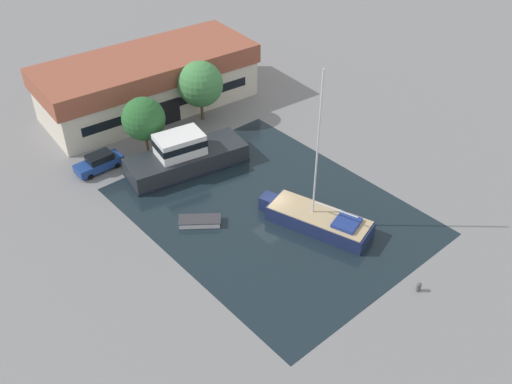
{
  "coord_description": "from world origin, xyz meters",
  "views": [
    {
      "loc": [
        -27.35,
        -29.22,
        32.38
      ],
      "look_at": [
        0.0,
        1.98,
        1.0
      ],
      "focal_mm": 40.0,
      "sensor_mm": 36.0,
      "label": 1
    }
  ],
  "objects_px": {
    "quay_tree_by_water": "(200,84)",
    "small_dinghy": "(200,221)",
    "quay_tree_near_building": "(143,119)",
    "parked_car": "(99,162)",
    "warehouse_building": "(148,82)",
    "motor_cruiser": "(185,156)",
    "sailboat_moored": "(317,219)"
  },
  "relations": [
    {
      "from": "small_dinghy",
      "to": "quay_tree_near_building",
      "type": "bearing_deg",
      "value": -153.04
    },
    {
      "from": "quay_tree_by_water",
      "to": "motor_cruiser",
      "type": "bearing_deg",
      "value": -136.6
    },
    {
      "from": "quay_tree_near_building",
      "to": "parked_car",
      "type": "height_order",
      "value": "quay_tree_near_building"
    },
    {
      "from": "warehouse_building",
      "to": "motor_cruiser",
      "type": "xyz_separation_m",
      "value": [
        -4.42,
        -13.12,
        -1.75
      ]
    },
    {
      "from": "quay_tree_by_water",
      "to": "small_dinghy",
      "type": "height_order",
      "value": "quay_tree_by_water"
    },
    {
      "from": "motor_cruiser",
      "to": "quay_tree_by_water",
      "type": "bearing_deg",
      "value": -35.75
    },
    {
      "from": "motor_cruiser",
      "to": "parked_car",
      "type": "bearing_deg",
      "value": 61.33
    },
    {
      "from": "parked_car",
      "to": "sailboat_moored",
      "type": "distance_m",
      "value": 22.51
    },
    {
      "from": "motor_cruiser",
      "to": "small_dinghy",
      "type": "height_order",
      "value": "motor_cruiser"
    },
    {
      "from": "quay_tree_near_building",
      "to": "motor_cruiser",
      "type": "bearing_deg",
      "value": -71.19
    },
    {
      "from": "quay_tree_near_building",
      "to": "motor_cruiser",
      "type": "height_order",
      "value": "quay_tree_near_building"
    },
    {
      "from": "parked_car",
      "to": "motor_cruiser",
      "type": "relative_size",
      "value": 0.37
    },
    {
      "from": "parked_car",
      "to": "small_dinghy",
      "type": "relative_size",
      "value": 1.24
    },
    {
      "from": "warehouse_building",
      "to": "small_dinghy",
      "type": "xyz_separation_m",
      "value": [
        -8.52,
        -20.93,
        -2.9
      ]
    },
    {
      "from": "quay_tree_by_water",
      "to": "sailboat_moored",
      "type": "xyz_separation_m",
      "value": [
        -3.77,
        -21.55,
        -3.57
      ]
    },
    {
      "from": "quay_tree_by_water",
      "to": "motor_cruiser",
      "type": "height_order",
      "value": "quay_tree_by_water"
    },
    {
      "from": "quay_tree_by_water",
      "to": "sailboat_moored",
      "type": "height_order",
      "value": "sailboat_moored"
    },
    {
      "from": "quay_tree_by_water",
      "to": "small_dinghy",
      "type": "xyz_separation_m",
      "value": [
        -11.22,
        -14.55,
        -4.09
      ]
    },
    {
      "from": "motor_cruiser",
      "to": "warehouse_building",
      "type": "bearing_deg",
      "value": -7.79
    },
    {
      "from": "warehouse_building",
      "to": "sailboat_moored",
      "type": "bearing_deg",
      "value": -86.84
    },
    {
      "from": "quay_tree_by_water",
      "to": "motor_cruiser",
      "type": "xyz_separation_m",
      "value": [
        -7.12,
        -6.74,
        -2.94
      ]
    },
    {
      "from": "quay_tree_near_building",
      "to": "parked_car",
      "type": "bearing_deg",
      "value": 169.77
    },
    {
      "from": "parked_car",
      "to": "sailboat_moored",
      "type": "height_order",
      "value": "sailboat_moored"
    },
    {
      "from": "small_dinghy",
      "to": "quay_tree_by_water",
      "type": "bearing_deg",
      "value": -178.9
    },
    {
      "from": "warehouse_building",
      "to": "sailboat_moored",
      "type": "relative_size",
      "value": 1.72
    },
    {
      "from": "motor_cruiser",
      "to": "quay_tree_near_building",
      "type": "bearing_deg",
      "value": 29.65
    },
    {
      "from": "quay_tree_near_building",
      "to": "sailboat_moored",
      "type": "distance_m",
      "value": 20.22
    },
    {
      "from": "parked_car",
      "to": "motor_cruiser",
      "type": "distance_m",
      "value": 8.51
    },
    {
      "from": "quay_tree_near_building",
      "to": "motor_cruiser",
      "type": "distance_m",
      "value": 5.52
    },
    {
      "from": "warehouse_building",
      "to": "quay_tree_near_building",
      "type": "xyz_separation_m",
      "value": [
        -5.95,
        -8.63,
        1.07
      ]
    },
    {
      "from": "parked_car",
      "to": "small_dinghy",
      "type": "xyz_separation_m",
      "value": [
        2.45,
        -13.21,
        -0.59
      ]
    },
    {
      "from": "quay_tree_near_building",
      "to": "parked_car",
      "type": "relative_size",
      "value": 1.37
    }
  ]
}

